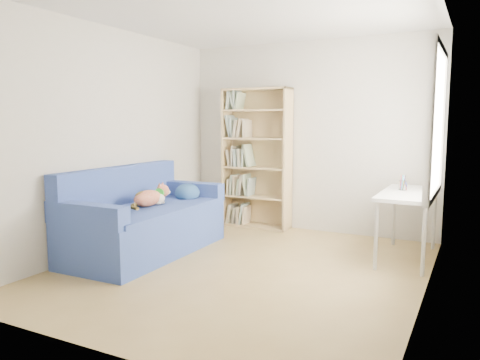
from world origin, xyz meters
name	(u,v)px	position (x,y,z in m)	size (l,w,h in m)	color
ground	(243,269)	(0.00, 0.00, 0.00)	(4.00, 4.00, 0.00)	olive
room_shell	(253,109)	(0.10, 0.03, 1.64)	(3.54, 4.04, 2.62)	silver
sofa	(144,221)	(-1.30, 0.03, 0.37)	(0.98, 2.01, 0.99)	navy
bookshelf	(257,164)	(-0.71, 1.83, 0.91)	(0.99, 0.31, 1.98)	tan
desk	(409,199)	(1.45, 1.14, 0.68)	(0.56, 1.21, 0.75)	white
pen_cup	(403,184)	(1.37, 1.27, 0.81)	(0.09, 0.09, 0.18)	white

